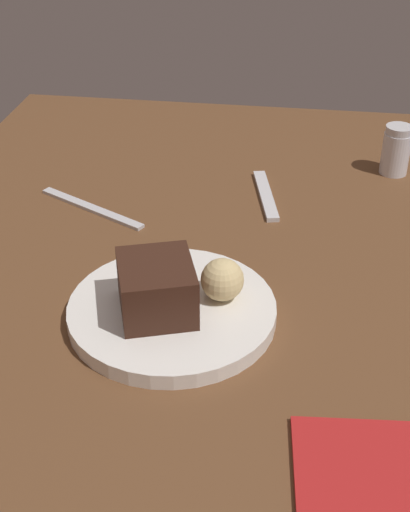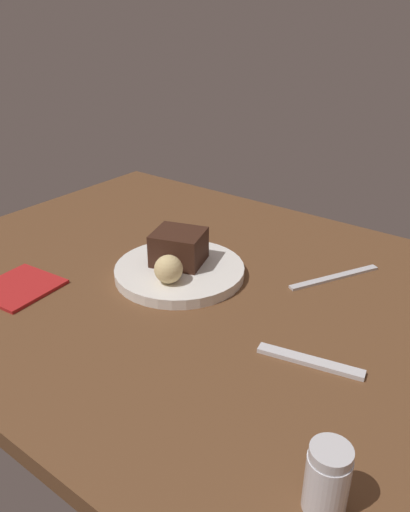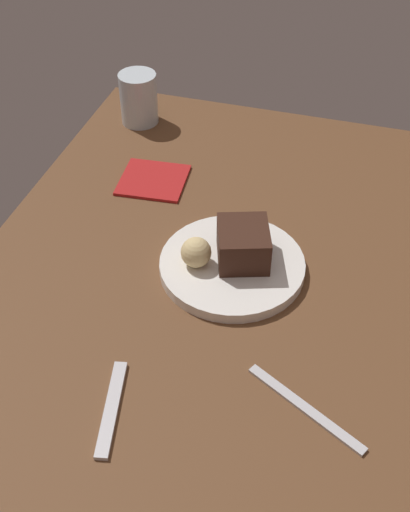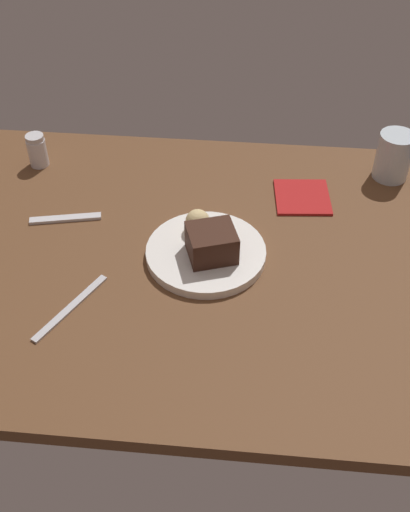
% 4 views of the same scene
% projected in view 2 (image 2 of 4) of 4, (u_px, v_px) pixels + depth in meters
% --- Properties ---
extents(dining_table, '(1.20, 0.84, 0.03)m').
position_uv_depth(dining_table, '(214.00, 296.00, 0.89)').
color(dining_table, brown).
rests_on(dining_table, ground).
extents(dessert_plate, '(0.24, 0.24, 0.02)m').
position_uv_depth(dessert_plate, '(180.00, 271.00, 0.92)').
color(dessert_plate, white).
rests_on(dessert_plate, dining_table).
extents(chocolate_cake_slice, '(0.11, 0.11, 0.06)m').
position_uv_depth(chocolate_cake_slice, '(179.00, 247.00, 0.92)').
color(chocolate_cake_slice, '#381E14').
rests_on(chocolate_cake_slice, dessert_plate).
extents(bread_roll, '(0.05, 0.05, 0.05)m').
position_uv_depth(bread_roll, '(168.00, 269.00, 0.86)').
color(bread_roll, '#DBC184').
rests_on(bread_roll, dessert_plate).
extents(salt_shaker, '(0.04, 0.04, 0.08)m').
position_uv_depth(salt_shaker, '(327.00, 479.00, 0.48)').
color(salt_shaker, silver).
rests_on(salt_shaker, dining_table).
extents(dessert_spoon, '(0.15, 0.05, 0.01)m').
position_uv_depth(dessert_spoon, '(310.00, 361.00, 0.70)').
color(dessert_spoon, silver).
rests_on(dessert_spoon, dining_table).
extents(butter_knife, '(0.10, 0.17, 0.01)m').
position_uv_depth(butter_knife, '(335.00, 277.00, 0.92)').
color(butter_knife, silver).
rests_on(butter_knife, dining_table).
extents(folded_napkin, '(0.13, 0.13, 0.01)m').
position_uv_depth(folded_napkin, '(19.00, 287.00, 0.88)').
color(folded_napkin, '#B21E1E').
rests_on(folded_napkin, dining_table).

